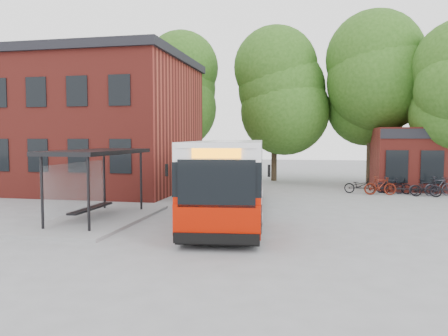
% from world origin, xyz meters
% --- Properties ---
extents(ground, '(100.00, 100.00, 0.00)m').
position_xyz_m(ground, '(0.00, 0.00, 0.00)').
color(ground, slate).
extents(station_building, '(18.40, 10.40, 8.50)m').
position_xyz_m(station_building, '(-13.00, 9.00, 4.25)').
color(station_building, maroon).
rests_on(station_building, ground).
extents(bus_shelter, '(3.60, 7.00, 2.90)m').
position_xyz_m(bus_shelter, '(-4.50, -1.00, 1.45)').
color(bus_shelter, black).
rests_on(bus_shelter, ground).
extents(bike_rail, '(5.20, 0.10, 0.38)m').
position_xyz_m(bike_rail, '(9.28, 10.00, 0.19)').
color(bike_rail, black).
rests_on(bike_rail, ground).
extents(tree_0, '(7.92, 7.92, 11.00)m').
position_xyz_m(tree_0, '(-6.00, 16.00, 5.50)').
color(tree_0, '#244C14').
rests_on(tree_0, ground).
extents(tree_1, '(7.92, 7.92, 10.40)m').
position_xyz_m(tree_1, '(1.00, 17.00, 5.20)').
color(tree_1, '#244C14').
rests_on(tree_1, ground).
extents(tree_2, '(7.92, 7.92, 11.00)m').
position_xyz_m(tree_2, '(8.00, 16.00, 5.50)').
color(tree_2, '#244C14').
rests_on(tree_2, ground).
extents(city_bus, '(4.13, 12.91, 3.22)m').
position_xyz_m(city_bus, '(0.55, 1.44, 1.61)').
color(city_bus, '#A11100').
rests_on(city_bus, ground).
extents(bicycle_0, '(1.89, 0.97, 0.95)m').
position_xyz_m(bicycle_0, '(6.76, 10.13, 0.47)').
color(bicycle_0, black).
rests_on(bicycle_0, ground).
extents(bicycle_1, '(1.87, 0.70, 1.10)m').
position_xyz_m(bicycle_1, '(7.87, 9.60, 0.55)').
color(bicycle_1, '#58190E').
rests_on(bicycle_1, ground).
extents(bicycle_2, '(1.85, 0.86, 0.94)m').
position_xyz_m(bicycle_2, '(8.88, 10.40, 0.47)').
color(bicycle_2, black).
rests_on(bicycle_2, ground).
extents(bicycle_3, '(1.72, 0.81, 1.00)m').
position_xyz_m(bicycle_3, '(8.56, 10.50, 0.50)').
color(bicycle_3, black).
rests_on(bicycle_3, ground).
extents(bicycle_4, '(1.85, 0.89, 0.93)m').
position_xyz_m(bicycle_4, '(10.39, 10.08, 0.47)').
color(bicycle_4, black).
rests_on(bicycle_4, ground).
extents(bicycle_5, '(1.74, 0.73, 1.01)m').
position_xyz_m(bicycle_5, '(10.30, 9.31, 0.51)').
color(bicycle_5, black).
rests_on(bicycle_5, ground).
extents(bicycle_6, '(1.78, 1.14, 0.88)m').
position_xyz_m(bicycle_6, '(11.33, 10.86, 0.44)').
color(bicycle_6, black).
rests_on(bicycle_6, ground).
extents(bicycle_7, '(1.91, 1.25, 1.12)m').
position_xyz_m(bicycle_7, '(11.12, 9.94, 0.56)').
color(bicycle_7, '#232229').
rests_on(bicycle_7, ground).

